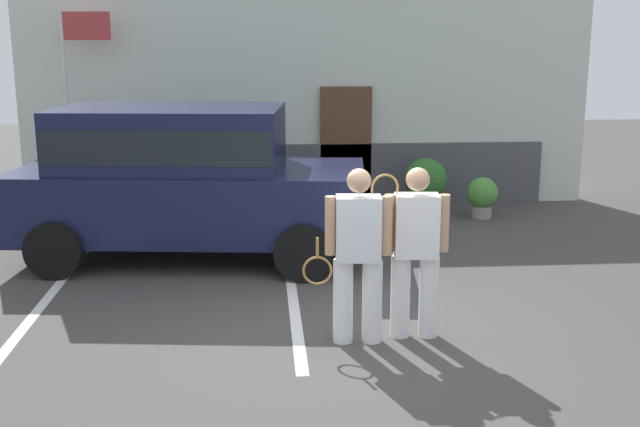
{
  "coord_description": "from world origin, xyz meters",
  "views": [
    {
      "loc": [
        -0.84,
        -7.08,
        2.97
      ],
      "look_at": [
        -0.21,
        1.2,
        1.05
      ],
      "focal_mm": 43.46,
      "sensor_mm": 36.0,
      "label": 1
    }
  ],
  "objects_px": {
    "parked_suv": "(183,175)",
    "tennis_player_woman": "(415,250)",
    "potted_plant_by_porch": "(425,183)",
    "flag_pole": "(76,76)",
    "tennis_player_man": "(358,254)",
    "potted_plant_secondary": "(482,195)"
  },
  "relations": [
    {
      "from": "parked_suv",
      "to": "tennis_player_woman",
      "type": "height_order",
      "value": "parked_suv"
    },
    {
      "from": "potted_plant_by_porch",
      "to": "flag_pole",
      "type": "height_order",
      "value": "flag_pole"
    },
    {
      "from": "parked_suv",
      "to": "potted_plant_by_porch",
      "type": "bearing_deg",
      "value": 38.61
    },
    {
      "from": "tennis_player_woman",
      "to": "potted_plant_by_porch",
      "type": "height_order",
      "value": "tennis_player_woman"
    },
    {
      "from": "tennis_player_man",
      "to": "flag_pole",
      "type": "xyz_separation_m",
      "value": [
        -3.91,
        5.93,
        1.42
      ]
    },
    {
      "from": "parked_suv",
      "to": "potted_plant_by_porch",
      "type": "height_order",
      "value": "parked_suv"
    },
    {
      "from": "potted_plant_by_porch",
      "to": "parked_suv",
      "type": "bearing_deg",
      "value": -147.79
    },
    {
      "from": "tennis_player_man",
      "to": "potted_plant_by_porch",
      "type": "xyz_separation_m",
      "value": [
        1.84,
        5.52,
        -0.37
      ]
    },
    {
      "from": "potted_plant_by_porch",
      "to": "flag_pole",
      "type": "bearing_deg",
      "value": 175.94
    },
    {
      "from": "parked_suv",
      "to": "tennis_player_woman",
      "type": "relative_size",
      "value": 2.77
    },
    {
      "from": "parked_suv",
      "to": "flag_pole",
      "type": "bearing_deg",
      "value": 131.22
    },
    {
      "from": "tennis_player_woman",
      "to": "potted_plant_by_porch",
      "type": "bearing_deg",
      "value": -98.72
    },
    {
      "from": "parked_suv",
      "to": "potted_plant_secondary",
      "type": "distance_m",
      "value": 5.17
    },
    {
      "from": "tennis_player_man",
      "to": "potted_plant_by_porch",
      "type": "relative_size",
      "value": 1.82
    },
    {
      "from": "parked_suv",
      "to": "tennis_player_woman",
      "type": "distance_m",
      "value": 3.96
    },
    {
      "from": "parked_suv",
      "to": "potted_plant_secondary",
      "type": "bearing_deg",
      "value": 29.85
    },
    {
      "from": "potted_plant_secondary",
      "to": "flag_pole",
      "type": "xyz_separation_m",
      "value": [
        -6.64,
        0.77,
        1.95
      ]
    },
    {
      "from": "potted_plant_secondary",
      "to": "parked_suv",
      "type": "bearing_deg",
      "value": -156.54
    },
    {
      "from": "potted_plant_secondary",
      "to": "flag_pole",
      "type": "bearing_deg",
      "value": 173.39
    },
    {
      "from": "tennis_player_man",
      "to": "flag_pole",
      "type": "height_order",
      "value": "flag_pole"
    },
    {
      "from": "tennis_player_man",
      "to": "flag_pole",
      "type": "bearing_deg",
      "value": -52.41
    },
    {
      "from": "tennis_player_man",
      "to": "flag_pole",
      "type": "distance_m",
      "value": 7.24
    }
  ]
}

